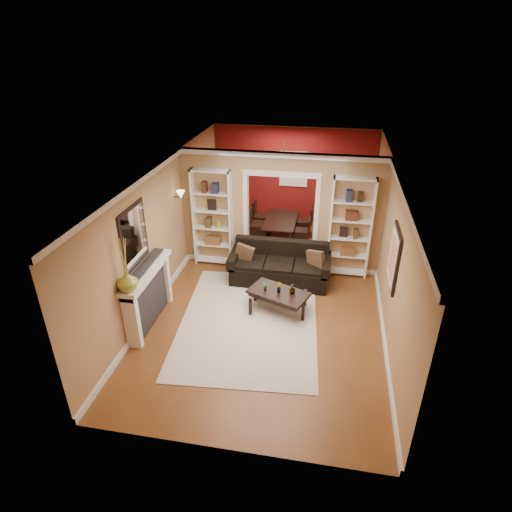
% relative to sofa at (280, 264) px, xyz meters
% --- Properties ---
extents(floor, '(8.00, 8.00, 0.00)m').
position_rel_sofa_xyz_m(floor, '(-0.10, -0.45, -0.43)').
color(floor, brown).
rests_on(floor, ground).
extents(ceiling, '(8.00, 8.00, 0.00)m').
position_rel_sofa_xyz_m(ceiling, '(-0.10, -0.45, 2.27)').
color(ceiling, white).
rests_on(ceiling, ground).
extents(wall_back, '(8.00, 0.00, 8.00)m').
position_rel_sofa_xyz_m(wall_back, '(-0.10, 3.55, 0.92)').
color(wall_back, tan).
rests_on(wall_back, ground).
extents(wall_front, '(8.00, 0.00, 8.00)m').
position_rel_sofa_xyz_m(wall_front, '(-0.10, -4.45, 0.92)').
color(wall_front, tan).
rests_on(wall_front, ground).
extents(wall_left, '(0.00, 8.00, 8.00)m').
position_rel_sofa_xyz_m(wall_left, '(-2.35, -0.45, 0.92)').
color(wall_left, tan).
rests_on(wall_left, ground).
extents(wall_right, '(0.00, 8.00, 8.00)m').
position_rel_sofa_xyz_m(wall_right, '(2.15, -0.45, 0.92)').
color(wall_right, tan).
rests_on(wall_right, ground).
extents(partition_wall, '(4.50, 0.15, 2.70)m').
position_rel_sofa_xyz_m(partition_wall, '(-0.10, 0.75, 0.92)').
color(partition_wall, tan).
rests_on(partition_wall, floor).
extents(red_back_panel, '(4.44, 0.04, 2.64)m').
position_rel_sofa_xyz_m(red_back_panel, '(-0.10, 3.52, 0.89)').
color(red_back_panel, maroon).
rests_on(red_back_panel, floor).
extents(dining_window, '(0.78, 0.03, 0.98)m').
position_rel_sofa_xyz_m(dining_window, '(-0.10, 3.48, 1.12)').
color(dining_window, '#8CA5CC').
rests_on(dining_window, wall_back).
extents(area_rug, '(2.85, 3.80, 0.01)m').
position_rel_sofa_xyz_m(area_rug, '(-0.38, -1.59, -0.42)').
color(area_rug, beige).
rests_on(area_rug, floor).
extents(sofa, '(2.20, 0.95, 0.86)m').
position_rel_sofa_xyz_m(sofa, '(0.00, 0.00, 0.00)').
color(sofa, black).
rests_on(sofa, floor).
extents(pillow_left, '(0.41, 0.18, 0.40)m').
position_rel_sofa_xyz_m(pillow_left, '(-0.78, -0.02, 0.19)').
color(pillow_left, brown).
rests_on(pillow_left, sofa).
extents(pillow_right, '(0.40, 0.32, 0.41)m').
position_rel_sofa_xyz_m(pillow_right, '(0.78, -0.02, 0.19)').
color(pillow_right, brown).
rests_on(pillow_right, sofa).
extents(coffee_table, '(1.30, 1.00, 0.44)m').
position_rel_sofa_xyz_m(coffee_table, '(0.13, -1.13, -0.21)').
color(coffee_table, black).
rests_on(coffee_table, floor).
extents(plant_left, '(0.13, 0.12, 0.21)m').
position_rel_sofa_xyz_m(plant_left, '(-0.14, -1.13, 0.11)').
color(plant_left, '#336626').
rests_on(plant_left, coffee_table).
extents(plant_center, '(0.13, 0.14, 0.20)m').
position_rel_sofa_xyz_m(plant_center, '(0.13, -1.13, 0.11)').
color(plant_center, '#336626').
rests_on(plant_center, coffee_table).
extents(plant_right, '(0.17, 0.17, 0.21)m').
position_rel_sofa_xyz_m(plant_right, '(0.40, -1.13, 0.11)').
color(plant_right, '#336626').
rests_on(plant_right, coffee_table).
extents(bookshelf_left, '(0.90, 0.30, 2.30)m').
position_rel_sofa_xyz_m(bookshelf_left, '(-1.65, 0.58, 0.72)').
color(bookshelf_left, white).
rests_on(bookshelf_left, floor).
extents(bookshelf_right, '(0.90, 0.30, 2.30)m').
position_rel_sofa_xyz_m(bookshelf_right, '(1.45, 0.58, 0.72)').
color(bookshelf_right, white).
rests_on(bookshelf_right, floor).
extents(fireplace, '(0.32, 1.70, 1.16)m').
position_rel_sofa_xyz_m(fireplace, '(-2.19, -1.95, 0.15)').
color(fireplace, white).
rests_on(fireplace, floor).
extents(vase, '(0.45, 0.45, 0.36)m').
position_rel_sofa_xyz_m(vase, '(-2.19, -2.65, 0.91)').
color(vase, olive).
rests_on(vase, fireplace).
extents(mirror, '(0.03, 0.95, 1.10)m').
position_rel_sofa_xyz_m(mirror, '(-2.33, -1.95, 1.37)').
color(mirror, silver).
rests_on(mirror, wall_left).
extents(wall_sconce, '(0.18, 0.18, 0.22)m').
position_rel_sofa_xyz_m(wall_sconce, '(-2.25, 0.10, 1.40)').
color(wall_sconce, '#FFE0A5').
rests_on(wall_sconce, wall_left).
extents(framed_art, '(0.04, 0.85, 1.05)m').
position_rel_sofa_xyz_m(framed_art, '(2.11, -1.45, 1.12)').
color(framed_art, black).
rests_on(framed_art, wall_right).
extents(dining_table, '(1.50, 0.83, 0.53)m').
position_rel_sofa_xyz_m(dining_table, '(-0.25, 2.26, -0.17)').
color(dining_table, black).
rests_on(dining_table, floor).
extents(dining_chair_nw, '(0.51, 0.51, 0.92)m').
position_rel_sofa_xyz_m(dining_chair_nw, '(-0.80, 1.96, 0.03)').
color(dining_chair_nw, black).
rests_on(dining_chair_nw, floor).
extents(dining_chair_ne, '(0.43, 0.43, 0.76)m').
position_rel_sofa_xyz_m(dining_chair_ne, '(0.30, 1.96, -0.05)').
color(dining_chair_ne, black).
rests_on(dining_chair_ne, floor).
extents(dining_chair_sw, '(0.58, 0.58, 0.92)m').
position_rel_sofa_xyz_m(dining_chair_sw, '(-0.80, 2.56, 0.03)').
color(dining_chair_sw, black).
rests_on(dining_chair_sw, floor).
extents(dining_chair_se, '(0.50, 0.50, 0.81)m').
position_rel_sofa_xyz_m(dining_chair_se, '(0.30, 2.56, -0.03)').
color(dining_chair_se, black).
rests_on(dining_chair_se, floor).
extents(chandelier, '(0.50, 0.50, 0.30)m').
position_rel_sofa_xyz_m(chandelier, '(-0.10, 2.25, 1.59)').
color(chandelier, '#352918').
rests_on(chandelier, ceiling).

